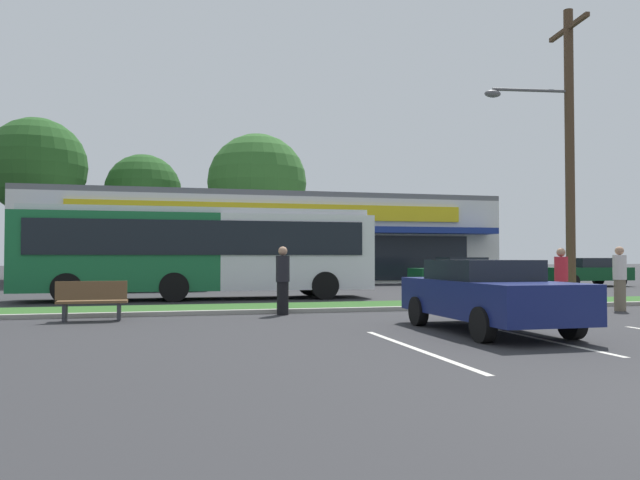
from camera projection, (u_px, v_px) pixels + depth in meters
name	position (u px, v px, depth m)	size (l,w,h in m)	color
grass_median	(379.00, 306.00, 18.70)	(56.00, 2.20, 0.12)	#2D5B23
curb_lip	(394.00, 309.00, 17.52)	(56.00, 0.24, 0.12)	#99968C
parking_stripe_0	(416.00, 349.00, 10.21)	(0.12, 4.80, 0.01)	silver
parking_stripe_1	(535.00, 338.00, 11.65)	(0.12, 4.80, 0.01)	silver
storefront_building	(261.00, 240.00, 39.37)	(27.39, 12.00, 5.23)	silver
tree_left	(37.00, 167.00, 42.80)	(6.75, 6.75, 11.12)	#473323
tree_mid_left	(143.00, 192.00, 47.99)	(5.83, 5.83, 9.46)	#473323
tree_mid	(257.00, 183.00, 49.32)	(7.82, 7.82, 11.30)	#473323
utility_pole	(565.00, 145.00, 20.31)	(3.09, 2.40, 9.65)	#4C3826
city_bus	(201.00, 250.00, 22.46)	(12.47, 2.73, 3.25)	#196638
bus_stop_bench	(92.00, 300.00, 14.72)	(1.60, 0.45, 0.95)	brown
car_0	(487.00, 294.00, 12.62)	(2.02, 4.62, 1.46)	navy
car_1	(459.00, 272.00, 30.99)	(4.60, 1.99, 1.51)	#0C3F1E
car_4	(587.00, 272.00, 32.51)	(4.50, 1.91, 1.48)	#0C3F1E
car_5	(159.00, 274.00, 27.77)	(4.45, 2.02, 1.50)	navy
pedestrian_near_bench	(283.00, 280.00, 16.33)	(0.36, 0.36, 1.79)	black
pedestrian_by_pole	(561.00, 280.00, 16.94)	(0.36, 0.36, 1.76)	#47423D
pedestrian_far	(620.00, 278.00, 17.53)	(0.37, 0.37, 1.82)	#726651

